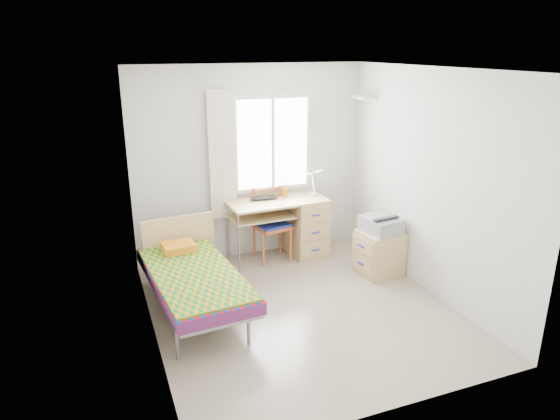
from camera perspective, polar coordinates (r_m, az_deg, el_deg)
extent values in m
plane|color=#BCAD93|center=(5.71, 2.48, -11.26)|extent=(3.50, 3.50, 0.00)
plane|color=white|center=(4.97, 2.90, 15.81)|extent=(3.50, 3.50, 0.00)
plane|color=silver|center=(6.77, -3.30, 5.36)|extent=(3.20, 0.00, 3.20)
plane|color=silver|center=(4.80, -15.10, -0.74)|extent=(0.00, 3.50, 3.50)
plane|color=silver|center=(5.99, 16.84, 2.88)|extent=(0.00, 3.50, 3.50)
cube|color=white|center=(6.80, -0.86, 7.59)|extent=(1.10, 0.04, 1.30)
cube|color=white|center=(6.79, -0.83, 7.58)|extent=(1.00, 0.02, 1.20)
cube|color=white|center=(6.78, -0.82, 7.57)|extent=(0.04, 0.02, 1.20)
cube|color=beige|center=(6.56, -6.65, 6.19)|extent=(0.35, 0.05, 1.70)
cube|color=white|center=(6.92, 9.60, 12.56)|extent=(0.20, 0.32, 0.03)
cube|color=gray|center=(5.61, -9.72, -8.41)|extent=(1.00, 1.93, 0.06)
cube|color=red|center=(5.58, -9.76, -7.73)|extent=(1.04, 1.96, 0.13)
cube|color=#BF880D|center=(5.53, -9.76, -7.12)|extent=(1.01, 1.84, 0.03)
cube|color=tan|center=(6.33, -11.52, -2.94)|extent=(0.90, 0.13, 0.51)
cube|color=orange|center=(6.08, -11.51, -4.15)|extent=(0.40, 0.35, 0.09)
cylinder|color=gray|center=(4.93, -11.67, -14.87)|extent=(0.04, 0.04, 0.30)
cylinder|color=gray|center=(6.48, -8.12, -6.16)|extent=(0.04, 0.04, 0.30)
cube|color=tan|center=(6.70, -0.31, 0.99)|extent=(1.36, 0.67, 0.03)
cube|color=tan|center=(6.99, 3.02, -1.90)|extent=(0.49, 0.61, 0.80)
cube|color=tan|center=(6.68, -2.27, -0.66)|extent=(0.84, 0.61, 0.02)
cylinder|color=gray|center=(6.43, -4.74, -3.81)|extent=(0.03, 0.03, 0.80)
cylinder|color=gray|center=(6.88, -5.96, -2.30)|extent=(0.03, 0.03, 0.80)
cube|color=#AC4421|center=(6.76, -0.92, -1.88)|extent=(0.50, 0.50, 0.04)
cube|color=navy|center=(6.74, -0.92, -1.62)|extent=(0.47, 0.47, 0.04)
cube|color=#AC4421|center=(6.83, -1.49, 1.01)|extent=(0.39, 0.10, 0.43)
cylinder|color=#AC4421|center=(6.61, -1.90, -4.59)|extent=(0.03, 0.03, 0.48)
cylinder|color=#AC4421|center=(6.99, 0.02, -1.09)|extent=(0.04, 0.04, 0.99)
cube|color=tan|center=(6.55, 11.30, -4.79)|extent=(0.55, 0.51, 0.57)
cube|color=tan|center=(6.37, 9.36, -4.08)|extent=(0.05, 0.42, 0.21)
cube|color=tan|center=(6.47, 9.25, -6.03)|extent=(0.05, 0.42, 0.21)
cube|color=gray|center=(6.42, 11.46, -1.66)|extent=(0.46, 0.51, 0.19)
cube|color=black|center=(6.39, 11.51, -0.86)|extent=(0.36, 0.42, 0.02)
imported|color=black|center=(6.70, -1.79, 1.23)|extent=(0.39, 0.27, 0.03)
cylinder|color=orange|center=(6.88, 0.48, 2.06)|extent=(0.11, 0.11, 0.11)
cylinder|color=white|center=(6.92, 3.81, 1.81)|extent=(0.12, 0.12, 0.04)
cylinder|color=white|center=(6.88, 3.84, 3.17)|extent=(0.02, 0.13, 0.32)
cylinder|color=white|center=(6.76, 4.00, 4.33)|extent=(0.15, 0.28, 0.13)
cone|color=white|center=(6.63, 3.74, 4.37)|extent=(0.17, 0.18, 0.15)
imported|color=gray|center=(6.69, -1.76, -1.12)|extent=(0.26, 0.29, 0.02)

